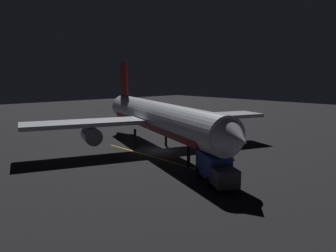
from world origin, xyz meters
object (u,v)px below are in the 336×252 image
Objects in this scene: ground_crew_worker at (224,167)px; airliner at (156,117)px; traffic_cone_near_left at (235,151)px; traffic_cone_under_wing at (171,157)px; traffic_cone_far at (204,153)px; baggage_truck at (215,168)px; catering_truck at (207,133)px; traffic_cone_near_right at (233,158)px.

airliner is at bearing -100.92° from ground_crew_worker.
traffic_cone_near_left is (-6.38, 8.20, -4.10)m from airliner.
traffic_cone_under_wing and traffic_cone_far have the same top height.
ground_crew_worker is 10.47m from traffic_cone_near_left.
traffic_cone_near_left is 1.00× the size of traffic_cone_far.
baggage_truck is 2.59m from ground_crew_worker.
traffic_cone_near_left is at bearing 66.03° from catering_truck.
ground_crew_worker reaches higher than traffic_cone_under_wing.
traffic_cone_under_wing is (5.12, -5.14, 0.00)m from traffic_cone_near_right.
baggage_truck is 0.95× the size of catering_truck.
airliner reaches higher than catering_truck.
ground_crew_worker is 3.16× the size of traffic_cone_far.
airliner is 69.41× the size of traffic_cone_near_right.
catering_truck is 12.23× the size of traffic_cone_near_left.
traffic_cone_far is at bearing 166.03° from traffic_cone_under_wing.
baggage_truck is 10.86m from traffic_cone_far.
catering_truck is at bearing -136.86° from baggage_truck.
ground_crew_worker is at bearing 55.08° from traffic_cone_far.
traffic_cone_far is at bearing -124.92° from ground_crew_worker.
airliner is 69.41× the size of traffic_cone_far.
catering_truck reaches higher than ground_crew_worker.
traffic_cone_under_wing is at bearing -107.42° from baggage_truck.
traffic_cone_near_right is at bearing 105.75° from airliner.
airliner is 11.62m from traffic_cone_near_right.
traffic_cone_near_left is 1.00× the size of traffic_cone_near_right.
catering_truck reaches higher than traffic_cone_near_left.
traffic_cone_far is at bearing -132.81° from baggage_truck.
airliner is 7.99m from traffic_cone_far.
ground_crew_worker reaches higher than traffic_cone_far.
airliner is at bearing -52.10° from traffic_cone_near_left.
airliner is 11.17m from traffic_cone_near_left.
airliner is 5.68× the size of catering_truck.
catering_truck reaches higher than traffic_cone_far.
baggage_truck is 3.66× the size of ground_crew_worker.
catering_truck is at bearing 177.19° from airliner.
airliner reaches higher than ground_crew_worker.
baggage_truck is at bearing 26.19° from traffic_cone_near_right.
baggage_truck reaches higher than traffic_cone_far.
airliner reaches higher than baggage_truck.
traffic_cone_near_left is at bearing 127.90° from airliner.
traffic_cone_near_right is (-7.96, -3.92, -1.09)m from baggage_truck.
traffic_cone_far is at bearing -23.41° from traffic_cone_near_left.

